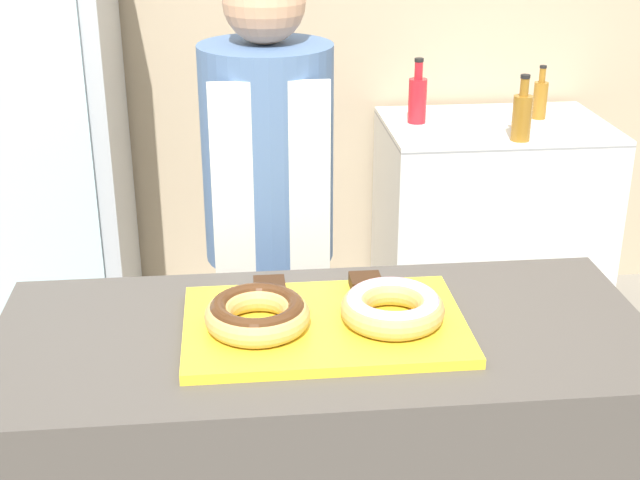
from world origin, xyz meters
name	(u,v)px	position (x,y,z in m)	size (l,w,h in m)	color
wall_back	(271,4)	(0.00, 2.13, 1.35)	(8.00, 0.06, 2.70)	tan
serving_tray	(325,325)	(0.00, 0.00, 0.94)	(0.63, 0.41, 0.02)	yellow
donut_chocolate_glaze	(257,313)	(-0.15, -0.02, 0.99)	(0.24, 0.24, 0.07)	tan
donut_light_glaze	(393,306)	(0.15, -0.02, 0.99)	(0.24, 0.24, 0.07)	tan
brownie_back_left	(269,287)	(-0.12, 0.15, 0.97)	(0.07, 0.07, 0.03)	#382111
brownie_back_right	(366,283)	(0.12, 0.15, 0.97)	(0.07, 0.07, 0.03)	#382111
baker_person	(270,230)	(-0.09, 0.66, 0.91)	(0.38, 0.38, 1.72)	#4C4C51
beverage_fridge	(27,130)	(-1.00, 1.74, 0.93)	(0.72, 0.67, 1.87)	#ADB2B7
chest_freezer	(489,223)	(0.91, 1.74, 0.46)	(0.93, 0.64, 0.91)	silver
bottle_amber	(522,115)	(0.93, 1.49, 1.01)	(0.08, 0.08, 0.26)	#99661E
bottle_amber_b	(540,98)	(1.11, 1.80, 0.99)	(0.06, 0.06, 0.23)	#99661E
bottle_red	(417,98)	(0.58, 1.79, 1.01)	(0.08, 0.08, 0.27)	red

